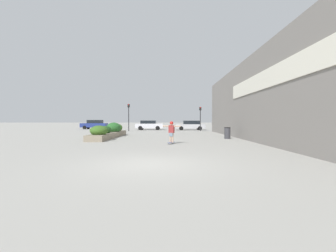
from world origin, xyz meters
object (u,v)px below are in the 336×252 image
at_px(traffic_light_right, 200,115).
at_px(traffic_light_left, 129,113).
at_px(car_leftmost, 149,125).
at_px(car_center_left, 94,124).
at_px(skateboard, 172,143).
at_px(car_rightmost, 247,125).
at_px(skateboarder, 172,130).
at_px(car_center_right, 190,125).
at_px(trash_bin, 227,133).

bearing_deg(traffic_light_right, traffic_light_left, -178.33).
relative_size(car_leftmost, car_center_left, 0.98).
bearing_deg(skateboard, car_center_left, 145.56).
bearing_deg(car_rightmost, skateboard, -29.32).
distance_m(car_leftmost, traffic_light_right, 8.75).
distance_m(skateboard, skateboarder, 0.85).
bearing_deg(car_rightmost, traffic_light_left, -73.12).
distance_m(skateboarder, car_center_left, 28.25).
bearing_deg(car_center_right, car_rightmost, -79.28).
bearing_deg(car_center_left, car_center_right, -103.93).
relative_size(trash_bin, car_center_right, 0.21).
xyz_separation_m(trash_bin, car_leftmost, (-8.02, 17.20, 0.31)).
bearing_deg(car_center_left, traffic_light_left, -136.62).
height_order(car_rightmost, traffic_light_right, traffic_light_right).
bearing_deg(car_rightmost, car_leftmost, -85.47).
bearing_deg(car_rightmost, car_center_left, -94.99).
distance_m(skateboard, car_center_right, 21.07).
bearing_deg(car_center_left, car_leftmost, -109.61).
bearing_deg(skateboard, traffic_light_left, 136.42).
relative_size(car_center_right, traffic_light_left, 1.21).
xyz_separation_m(car_center_right, car_rightmost, (9.57, 1.81, -0.01)).
relative_size(car_center_left, car_center_right, 0.96).
height_order(trash_bin, car_center_left, car_center_left).
distance_m(car_center_left, car_center_right, 16.97).
xyz_separation_m(skateboarder, car_leftmost, (-3.37, 21.36, -0.13)).
bearing_deg(traffic_light_right, car_center_left, 156.55).
height_order(car_center_right, car_rightmost, car_center_right).
xyz_separation_m(skateboard, traffic_light_right, (4.22, 17.29, 2.24)).
distance_m(car_center_left, car_rightmost, 26.14).
relative_size(skateboarder, traffic_light_right, 0.40).
distance_m(car_center_right, traffic_light_left, 9.94).
bearing_deg(car_center_left, skateboarder, -151.85).
xyz_separation_m(car_center_right, traffic_light_left, (-9.00, -3.82, 1.79)).
relative_size(skateboard, car_center_right, 0.17).
relative_size(car_center_left, traffic_light_left, 1.16).
height_order(car_center_left, car_center_right, car_center_left).
xyz_separation_m(skateboarder, car_rightmost, (12.71, 22.63, -0.16)).
distance_m(trash_bin, car_center_left, 27.45).
relative_size(car_center_left, car_rightmost, 1.13).
xyz_separation_m(skateboard, car_rightmost, (12.71, 22.63, 0.68)).
relative_size(car_rightmost, traffic_light_left, 1.03).
bearing_deg(traffic_light_right, car_center_right, 106.90).
distance_m(trash_bin, traffic_light_left, 16.72).
xyz_separation_m(trash_bin, car_center_right, (-1.50, 16.66, 0.30)).
distance_m(trash_bin, car_rightmost, 20.16).
relative_size(car_center_right, traffic_light_right, 1.35).
bearing_deg(traffic_light_right, skateboard, -103.71).
distance_m(skateboard, trash_bin, 6.25).
xyz_separation_m(car_center_right, traffic_light_right, (1.07, -3.53, 1.55)).
height_order(skateboarder, car_center_left, car_center_left).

